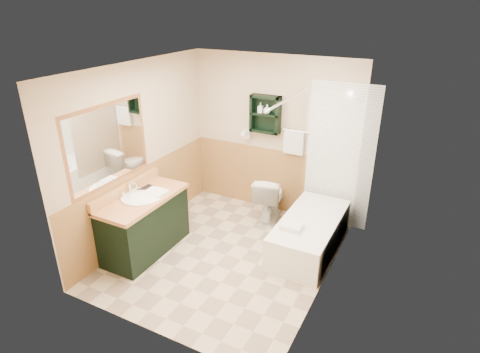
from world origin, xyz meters
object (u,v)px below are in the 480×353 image
Objects in this scene: bathtub at (310,234)px; toilet at (270,198)px; soap_bottle_a at (260,110)px; wall_shelf at (265,114)px; hair_dryer at (247,134)px; vanity_book at (142,181)px; vanity at (145,224)px; soap_bottle_b at (267,110)px.

toilet is (-0.81, 0.53, 0.11)m from bathtub.
toilet is at bearing -39.71° from soap_bottle_a.
wall_shelf is 0.78× the size of toilet.
hair_dryer reaches higher than bathtub.
soap_bottle_a is at bearing 145.15° from bathtub.
toilet is 3.19× the size of vanity_book.
vanity is (-0.59, -1.81, -0.80)m from hair_dryer.
vanity_book is at bearing -115.48° from hair_dryer.
vanity is at bearing -152.18° from bathtub.
bathtub is (1.33, -0.80, -0.97)m from hair_dryer.
toilet is at bearing 50.86° from vanity_book.
wall_shelf is 1.84m from bathtub.
wall_shelf is at bearing 170.62° from soap_bottle_b.
soap_bottle_b is at bearing 142.42° from bathtub.
soap_bottle_a is (0.99, 1.56, 0.70)m from vanity_book.
soap_bottle_a is (-0.29, 0.24, 1.25)m from toilet.
wall_shelf is 0.37× the size of bathtub.
wall_shelf reaches higher than hair_dryer.
wall_shelf is 2.29× the size of hair_dryer.
bathtub is 11.39× the size of soap_bottle_b.
toilet is 1.92m from vanity_book.
vanity_book is (-1.28, -1.32, 0.56)m from toilet.
hair_dryer reaches higher than vanity_book.
wall_shelf reaches higher than vanity_book.
toilet is (0.52, -0.27, -0.85)m from hair_dryer.
soap_bottle_b is (1.09, 1.56, 0.71)m from vanity_book.
vanity_book is 1.98m from soap_bottle_a.
soap_bottle_b is (0.10, 0.00, 0.02)m from soap_bottle_a.
soap_bottle_a is at bearing 62.57° from vanity_book.
vanity is 0.57m from vanity_book.
soap_bottle_a is 1.13× the size of soap_bottle_b.
vanity is at bearing -47.55° from vanity_book.
wall_shelf is 4.18× the size of soap_bottle_b.
soap_bottle_a is (-1.10, 0.77, 1.37)m from bathtub.
soap_bottle_b reaches higher than soap_bottle_a.
vanity_book reaches higher than bathtub.
hair_dryer is 0.46m from soap_bottle_a.
vanity_book is 2.04m from soap_bottle_b.
hair_dryer is 1.79m from vanity_book.
soap_bottle_b reaches higher than vanity_book.
vanity is 2.30m from soap_bottle_a.
hair_dryer is 1.03m from toilet.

